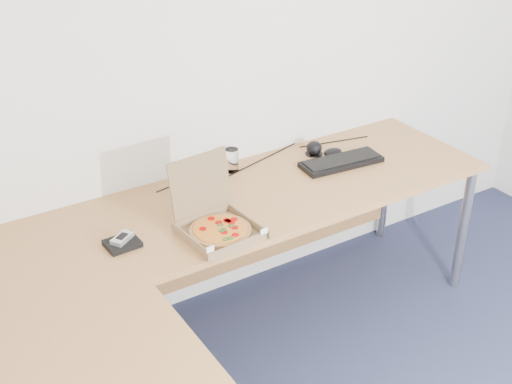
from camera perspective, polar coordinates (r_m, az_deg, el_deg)
desk at (r=2.63m, az=-3.39°, el=-7.10°), size 2.50×2.20×0.73m
pizza_box at (r=2.82m, az=-3.12°, el=-2.82°), size 0.28×0.33×0.29m
drinking_glass at (r=3.30m, az=-2.01°, el=2.63°), size 0.06×0.06×0.11m
keyboard at (r=3.41m, az=7.02°, el=2.46°), size 0.42×0.18×0.03m
mouse at (r=3.49m, az=6.32°, el=3.27°), size 0.12×0.09×0.04m
wallet at (r=2.80m, az=-10.92°, el=-4.17°), size 0.13×0.11×0.02m
phone at (r=2.80m, az=-10.92°, el=-3.75°), size 0.11×0.10×0.02m
dome_speaker at (r=3.49m, az=4.80°, el=3.68°), size 0.09×0.09×0.07m
cable_bundle at (r=3.42m, az=0.44°, el=2.65°), size 0.58×0.12×0.01m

